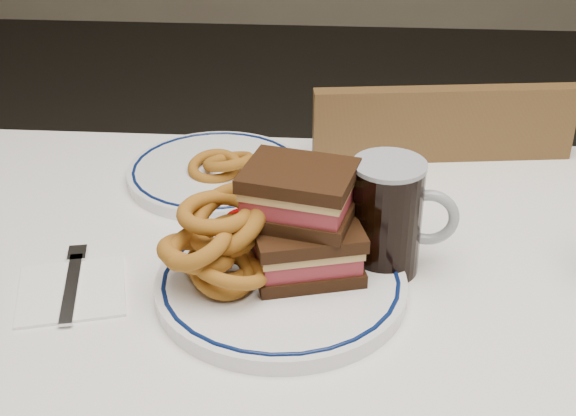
# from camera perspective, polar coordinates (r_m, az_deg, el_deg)

# --- Properties ---
(dining_table) EXTENTS (1.27, 0.87, 0.75)m
(dining_table) POSITION_cam_1_polar(r_m,az_deg,el_deg) (1.01, 6.11, -11.07)
(dining_table) COLOR white
(dining_table) RESTS_ON floor
(chair_far) EXTENTS (0.45, 0.45, 0.87)m
(chair_far) POSITION_cam_1_polar(r_m,az_deg,el_deg) (1.51, 8.87, -4.18)
(chair_far) COLOR #4C3018
(chair_far) RESTS_ON floor
(main_plate) EXTENTS (0.29, 0.29, 0.02)m
(main_plate) POSITION_cam_1_polar(r_m,az_deg,el_deg) (0.94, -0.50, -5.43)
(main_plate) COLOR white
(main_plate) RESTS_ON dining_table
(reuben_sandwich) EXTENTS (0.15, 0.14, 0.13)m
(reuben_sandwich) POSITION_cam_1_polar(r_m,az_deg,el_deg) (0.92, 1.04, -0.94)
(reuben_sandwich) COLOR black
(reuben_sandwich) RESTS_ON main_plate
(onion_rings_main) EXTENTS (0.14, 0.14, 0.13)m
(onion_rings_main) POSITION_cam_1_polar(r_m,az_deg,el_deg) (0.91, -5.05, -2.53)
(onion_rings_main) COLOR brown
(onion_rings_main) RESTS_ON main_plate
(ketchup_ramekin) EXTENTS (0.05, 0.05, 0.03)m
(ketchup_ramekin) POSITION_cam_1_polar(r_m,az_deg,el_deg) (1.00, -3.15, -1.31)
(ketchup_ramekin) COLOR silver
(ketchup_ramekin) RESTS_ON main_plate
(beer_mug) EXTENTS (0.13, 0.09, 0.14)m
(beer_mug) POSITION_cam_1_polar(r_m,az_deg,el_deg) (0.96, 7.18, -0.59)
(beer_mug) COLOR black
(beer_mug) RESTS_ON dining_table
(far_plate) EXTENTS (0.26, 0.26, 0.02)m
(far_plate) POSITION_cam_1_polar(r_m,az_deg,el_deg) (1.19, -5.10, 2.56)
(far_plate) COLOR white
(far_plate) RESTS_ON dining_table
(onion_rings_far) EXTENTS (0.10, 0.08, 0.05)m
(onion_rings_far) POSITION_cam_1_polar(r_m,az_deg,el_deg) (1.17, -4.76, 3.13)
(onion_rings_far) COLOR brown
(onion_rings_far) RESTS_ON far_plate
(napkin_fork) EXTENTS (0.15, 0.17, 0.01)m
(napkin_fork) POSITION_cam_1_polar(r_m,az_deg,el_deg) (0.98, -15.11, -5.56)
(napkin_fork) COLOR white
(napkin_fork) RESTS_ON dining_table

